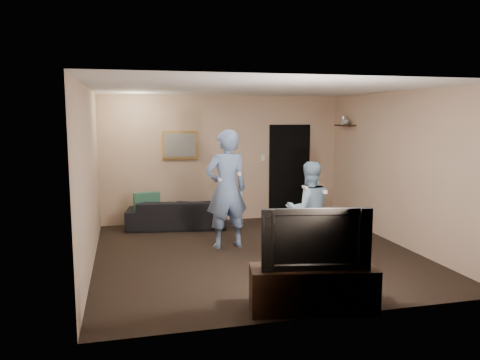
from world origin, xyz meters
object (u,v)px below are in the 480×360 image
object	(u,v)px
sofa	(177,214)
television	(314,237)
tv_console	(313,289)
wii_player_left	(226,189)
wii_player_right	(309,209)

from	to	relation	value
sofa	television	distance (m)	4.48
sofa	tv_console	xyz separation A→B (m)	(1.06, -4.32, -0.03)
wii_player_left	wii_player_right	size ratio (longest dim) A/B	1.32
wii_player_left	tv_console	bearing A→B (deg)	-81.79
tv_console	wii_player_left	world-z (taller)	wii_player_left
television	wii_player_right	distance (m)	2.07
television	wii_player_right	world-z (taller)	wii_player_right
sofa	television	xyz separation A→B (m)	(1.06, -4.32, 0.57)
tv_console	wii_player_right	bearing A→B (deg)	80.02
sofa	wii_player_left	bearing A→B (deg)	121.76
sofa	wii_player_left	distance (m)	1.84
sofa	wii_player_left	world-z (taller)	wii_player_left
sofa	wii_player_right	world-z (taller)	wii_player_right
sofa	television	size ratio (longest dim) A/B	1.59
sofa	tv_console	size ratio (longest dim) A/B	1.35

